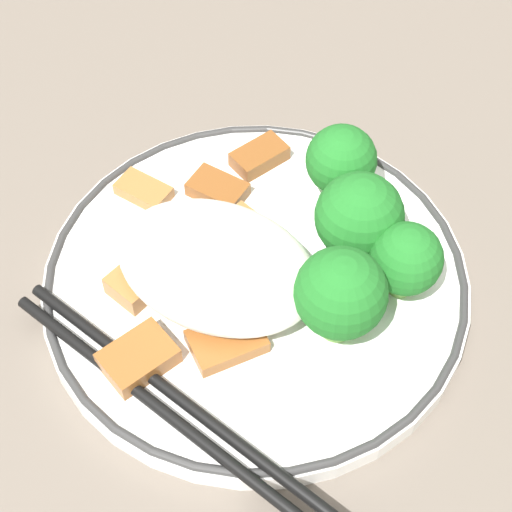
# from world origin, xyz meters

# --- Properties ---
(ground_plane) EXTENTS (3.00, 3.00, 0.00)m
(ground_plane) POSITION_xyz_m (0.00, 0.00, 0.00)
(ground_plane) COLOR #665B51
(plate) EXTENTS (0.25, 0.25, 0.02)m
(plate) POSITION_xyz_m (0.00, 0.00, 0.01)
(plate) COLOR white
(plate) RESTS_ON ground_plane
(rice_mound) EXTENTS (0.12, 0.08, 0.04)m
(rice_mound) POSITION_xyz_m (0.02, 0.02, 0.03)
(rice_mound) COLOR white
(rice_mound) RESTS_ON plate
(broccoli_back_left) EXTENTS (0.05, 0.05, 0.06)m
(broccoli_back_left) POSITION_xyz_m (-0.05, 0.01, 0.05)
(broccoli_back_left) COLOR #7FB756
(broccoli_back_left) RESTS_ON plate
(broccoli_back_center) EXTENTS (0.04, 0.04, 0.05)m
(broccoli_back_center) POSITION_xyz_m (-0.08, -0.03, 0.04)
(broccoli_back_center) COLOR #7FB756
(broccoli_back_center) RESTS_ON plate
(broccoli_back_right) EXTENTS (0.05, 0.05, 0.06)m
(broccoli_back_right) POSITION_xyz_m (-0.04, -0.04, 0.04)
(broccoli_back_right) COLOR #7FB756
(broccoli_back_right) RESTS_ON plate
(broccoli_mid_left) EXTENTS (0.04, 0.04, 0.05)m
(broccoli_mid_left) POSITION_xyz_m (-0.02, -0.08, 0.04)
(broccoli_mid_left) COLOR #7FB756
(broccoli_mid_left) RESTS_ON plate
(meat_near_front) EXTENTS (0.04, 0.03, 0.01)m
(meat_near_front) POSITION_xyz_m (0.02, -0.02, 0.02)
(meat_near_front) COLOR #9E6633
(meat_near_front) RESTS_ON plate
(meat_near_left) EXTENTS (0.03, 0.04, 0.01)m
(meat_near_left) POSITION_xyz_m (0.04, -0.08, 0.02)
(meat_near_left) COLOR brown
(meat_near_left) RESTS_ON plate
(meat_near_right) EXTENTS (0.03, 0.04, 0.01)m
(meat_near_right) POSITION_xyz_m (0.06, 0.03, 0.02)
(meat_near_right) COLOR #9E6633
(meat_near_right) RESTS_ON plate
(meat_near_back) EXTENTS (0.05, 0.05, 0.01)m
(meat_near_back) POSITION_xyz_m (-0.01, 0.05, 0.02)
(meat_near_back) COLOR brown
(meat_near_back) RESTS_ON plate
(meat_on_rice_edge) EXTENTS (0.04, 0.02, 0.01)m
(meat_on_rice_edge) POSITION_xyz_m (0.09, -0.03, 0.02)
(meat_on_rice_edge) COLOR #9E6633
(meat_on_rice_edge) RESTS_ON plate
(meat_mid_left) EXTENTS (0.04, 0.02, 0.01)m
(meat_mid_left) POSITION_xyz_m (0.05, -0.05, 0.02)
(meat_mid_left) COLOR brown
(meat_mid_left) RESTS_ON plate
(meat_mid_right) EXTENTS (0.04, 0.05, 0.01)m
(meat_mid_right) POSITION_xyz_m (0.03, 0.08, 0.02)
(meat_mid_right) COLOR brown
(meat_mid_right) RESTS_ON plate
(chopsticks) EXTENTS (0.24, 0.07, 0.01)m
(chopsticks) POSITION_xyz_m (-0.01, 0.10, 0.02)
(chopsticks) COLOR black
(chopsticks) RESTS_ON plate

